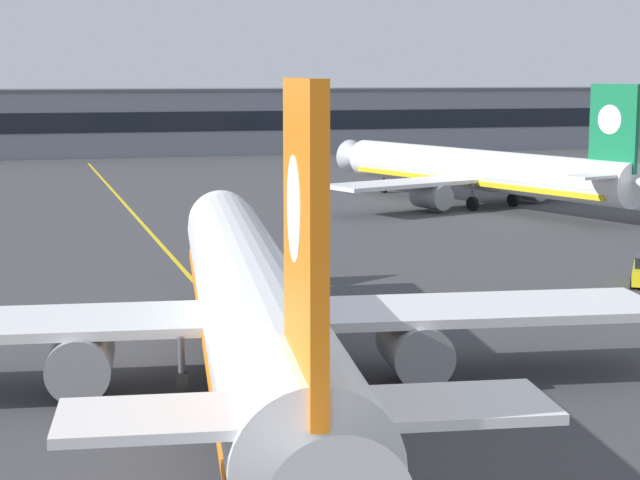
{
  "coord_description": "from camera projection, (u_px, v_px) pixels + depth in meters",
  "views": [
    {
      "loc": [
        -8.52,
        -23.93,
        11.76
      ],
      "look_at": [
        1.57,
        14.25,
        5.6
      ],
      "focal_mm": 60.28,
      "sensor_mm": 36.0,
      "label": 1
    }
  ],
  "objects": [
    {
      "name": "airliner_foreground",
      "position": [
        250.0,
        302.0,
        39.77
      ],
      "size": [
        32.34,
        41.5,
        11.65
      ],
      "color": "white",
      "rests_on": "ground"
    },
    {
      "name": "airliner_background",
      "position": [
        480.0,
        171.0,
        94.89
      ],
      "size": [
        29.78,
        37.58,
        10.94
      ],
      "color": "white",
      "rests_on": "ground"
    },
    {
      "name": "taxiway_centreline",
      "position": [
        213.0,
        303.0,
        55.48
      ],
      "size": [
        4.25,
        179.96,
        0.01
      ],
      "primitive_type": "cube",
      "rotation": [
        0.0,
        0.0,
        0.02
      ],
      "color": "yellow",
      "rests_on": "ground"
    },
    {
      "name": "safety_cone_by_nose_gear",
      "position": [
        200.0,
        300.0,
        54.94
      ],
      "size": [
        0.44,
        0.44,
        0.55
      ],
      "color": "orange",
      "rests_on": "ground"
    },
    {
      "name": "terminal_building",
      "position": [
        140.0,
        122.0,
        155.77
      ],
      "size": [
        158.02,
        12.4,
        9.54
      ],
      "color": "gray",
      "rests_on": "ground"
    }
  ]
}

